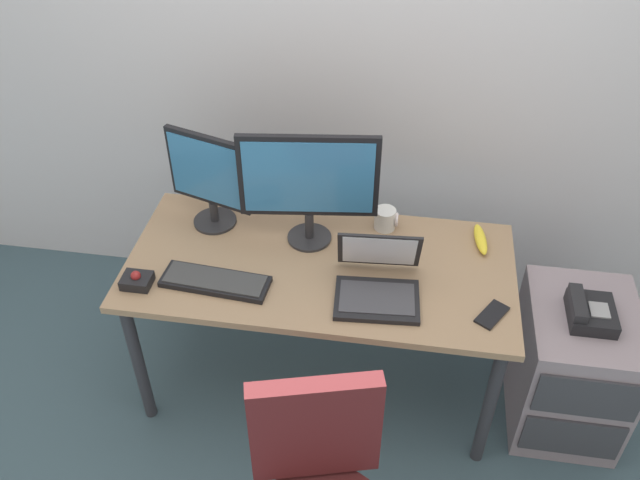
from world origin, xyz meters
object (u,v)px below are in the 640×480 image
object	(u,v)px
keyboard	(215,281)
laptop	(378,281)
monitor_side	(209,177)
file_cabinet	(570,366)
banana	(481,239)
coffee_mug	(386,219)
trackball_mouse	(137,280)
cell_phone	(492,315)
desk_phone	(590,312)
monitor_main	(309,182)

from	to	relation	value
keyboard	laptop	size ratio (longest dim) A/B	1.27
monitor_side	laptop	bearing A→B (deg)	-23.78
file_cabinet	banana	xyz separation A→B (m)	(-0.42, 0.24, 0.42)
keyboard	coffee_mug	xyz separation A→B (m)	(0.61, 0.44, 0.03)
trackball_mouse	cell_phone	size ratio (longest dim) A/B	0.77
file_cabinet	desk_phone	bearing A→B (deg)	-116.78
trackball_mouse	cell_phone	distance (m)	1.32
keyboard	cell_phone	world-z (taller)	keyboard
file_cabinet	keyboard	size ratio (longest dim) A/B	1.42
monitor_main	coffee_mug	world-z (taller)	monitor_main
monitor_main	coffee_mug	distance (m)	0.40
desk_phone	monitor_side	xyz separation A→B (m)	(-1.51, 0.23, 0.30)
desk_phone	monitor_side	bearing A→B (deg)	171.39
keyboard	laptop	xyz separation A→B (m)	(0.61, 0.05, 0.04)
file_cabinet	monitor_side	size ratio (longest dim) A/B	1.42
desk_phone	banana	distance (m)	0.49
file_cabinet	cell_phone	size ratio (longest dim) A/B	4.20
file_cabinet	banana	distance (m)	0.64
monitor_main	monitor_side	xyz separation A→B (m)	(-0.41, 0.05, -0.05)
monitor_side	banana	size ratio (longest dim) A/B	2.20
desk_phone	banana	world-z (taller)	banana
file_cabinet	laptop	bearing A→B (deg)	-172.81
keyboard	trackball_mouse	size ratio (longest dim) A/B	3.81
monitor_main	trackball_mouse	bearing A→B (deg)	-148.39
file_cabinet	laptop	size ratio (longest dim) A/B	1.80
keyboard	laptop	distance (m)	0.61
laptop	cell_phone	distance (m)	0.43
file_cabinet	trackball_mouse	xyz separation A→B (m)	(-1.70, -0.20, 0.43)
laptop	cell_phone	world-z (taller)	laptop
laptop	cell_phone	size ratio (longest dim) A/B	2.33
monitor_side	banana	xyz separation A→B (m)	(1.10, 0.03, -0.21)
monitor_main	monitor_side	world-z (taller)	monitor_main
file_cabinet	desk_phone	size ratio (longest dim) A/B	2.98
monitor_side	banana	bearing A→B (deg)	1.68
monitor_main	cell_phone	world-z (taller)	monitor_main
file_cabinet	trackball_mouse	world-z (taller)	trackball_mouse
file_cabinet	coffee_mug	size ratio (longest dim) A/B	6.08
desk_phone	laptop	xyz separation A→B (m)	(-0.80, -0.09, 0.12)
file_cabinet	monitor_side	xyz separation A→B (m)	(-1.52, 0.21, 0.63)
desk_phone	monitor_main	world-z (taller)	monitor_main
monitor_side	cell_phone	bearing A→B (deg)	-18.34
keyboard	monitor_main	bearing A→B (deg)	45.98
monitor_main	coffee_mug	xyz separation A→B (m)	(0.30, 0.12, -0.24)
coffee_mug	banana	size ratio (longest dim) A/B	0.52
cell_phone	keyboard	bearing A→B (deg)	-147.98
file_cabinet	keyboard	xyz separation A→B (m)	(-1.41, -0.15, 0.42)
coffee_mug	laptop	bearing A→B (deg)	-89.92
cell_phone	file_cabinet	bearing A→B (deg)	55.35
laptop	desk_phone	bearing A→B (deg)	6.10
monitor_main	keyboard	distance (m)	0.52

